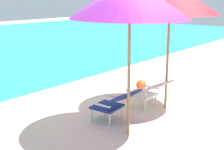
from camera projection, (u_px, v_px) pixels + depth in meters
ground_plane at (23, 81)px, 8.54m from camera, size 40.00×40.00×0.00m
lounge_chair_left at (115, 102)px, 5.65m from camera, size 0.62×0.92×0.68m
lounge_chair_right at (149, 91)px, 6.34m from camera, size 0.56×0.89×0.68m
beach_ball at (141, 85)px, 7.68m from camera, size 0.27×0.27×0.27m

